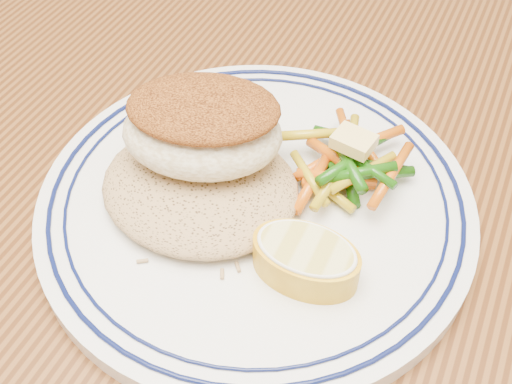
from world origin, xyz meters
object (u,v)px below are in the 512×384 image
(vegetable_pile, at_px, (347,163))
(rice_pilaf, at_px, (200,184))
(dining_table, at_px, (274,345))
(fish_fillet, at_px, (202,127))
(lemon_wedge, at_px, (306,259))
(plate, at_px, (256,203))

(vegetable_pile, bearing_deg, rice_pilaf, -145.04)
(dining_table, distance_m, vegetable_pile, 0.15)
(fish_fillet, relative_size, vegetable_pile, 1.21)
(dining_table, xyz_separation_m, lemon_wedge, (0.02, -0.01, 0.13))
(dining_table, height_order, vegetable_pile, vegetable_pile)
(plate, relative_size, fish_fillet, 2.40)
(dining_table, bearing_deg, vegetable_pile, 78.63)
(plate, relative_size, rice_pilaf, 2.20)
(dining_table, bearing_deg, fish_fillet, 150.05)
(fish_fillet, bearing_deg, rice_pilaf, -73.22)
(dining_table, relative_size, lemon_wedge, 22.91)
(rice_pilaf, bearing_deg, dining_table, -19.21)
(rice_pilaf, distance_m, vegetable_pile, 0.10)
(plate, height_order, vegetable_pile, vegetable_pile)
(vegetable_pile, relative_size, lemon_wedge, 1.51)
(plate, height_order, lemon_wedge, lemon_wedge)
(vegetable_pile, bearing_deg, plate, -138.76)
(dining_table, distance_m, fish_fillet, 0.18)
(dining_table, relative_size, vegetable_pile, 15.13)
(dining_table, bearing_deg, rice_pilaf, 160.79)
(fish_fillet, height_order, lemon_wedge, fish_fillet)
(plate, relative_size, lemon_wedge, 4.41)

